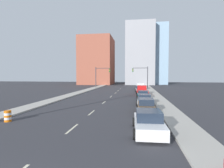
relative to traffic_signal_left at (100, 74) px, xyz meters
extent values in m
cube|color=#ADA89E|center=(-1.52, 1.44, -4.20)|extent=(2.31, 102.46, 0.16)
cube|color=#ADA89E|center=(15.00, 1.44, -4.20)|extent=(2.31, 102.46, 0.16)
cube|color=beige|center=(6.74, -41.30, -4.27)|extent=(0.16, 2.40, 0.01)
cube|color=beige|center=(6.74, -35.71, -4.27)|extent=(0.16, 2.40, 0.01)
cube|color=beige|center=(6.74, -28.64, -4.27)|extent=(0.16, 2.40, 0.01)
cube|color=beige|center=(6.74, -21.63, -4.27)|extent=(0.16, 2.40, 0.01)
cube|color=beige|center=(6.74, -14.74, -4.27)|extent=(0.16, 2.40, 0.01)
cube|color=beige|center=(6.74, -8.88, -4.27)|extent=(0.16, 2.40, 0.01)
cube|color=beige|center=(6.74, -2.50, -4.27)|extent=(0.16, 2.40, 0.01)
cube|color=#9E513D|center=(-6.27, 23.61, 6.06)|extent=(14.00, 16.00, 20.67)
cube|color=#99999E|center=(12.68, 27.61, 8.80)|extent=(12.00, 20.00, 26.15)
cube|color=#8CADC6|center=(17.90, 31.61, 8.77)|extent=(13.00, 20.00, 26.09)
cylinder|color=#38383D|center=(-1.30, 0.00, -0.99)|extent=(0.24, 0.24, 6.58)
cylinder|color=#38383D|center=(0.90, 0.00, 1.90)|extent=(4.41, 0.16, 0.16)
cube|color=#194C1E|center=(3.11, 0.00, 1.27)|extent=(0.34, 0.32, 1.10)
cylinder|color=#4C0C0C|center=(3.11, -0.17, 1.61)|extent=(0.22, 0.04, 0.22)
cylinder|color=yellow|center=(3.11, -0.17, 1.27)|extent=(0.22, 0.04, 0.22)
cylinder|color=#0C3F14|center=(3.11, -0.17, 0.93)|extent=(0.22, 0.04, 0.22)
cylinder|color=#38383D|center=(14.66, 0.00, -0.99)|extent=(0.24, 0.24, 6.58)
cylinder|color=#38383D|center=(12.46, 0.00, 1.90)|extent=(4.41, 0.16, 0.16)
cube|color=#194C1E|center=(10.26, 0.00, 1.27)|extent=(0.34, 0.32, 1.10)
cylinder|color=#4C0C0C|center=(10.26, -0.17, 1.61)|extent=(0.22, 0.04, 0.22)
cylinder|color=yellow|center=(10.26, -0.17, 1.27)|extent=(0.22, 0.04, 0.22)
cylinder|color=#0C3F14|center=(10.26, -0.17, 0.93)|extent=(0.22, 0.04, 0.22)
cylinder|color=orange|center=(0.55, -40.19, -4.18)|extent=(0.56, 0.56, 0.19)
cylinder|color=white|center=(0.55, -40.19, -3.99)|extent=(0.56, 0.56, 0.19)
cylinder|color=orange|center=(0.55, -40.19, -3.80)|extent=(0.56, 0.56, 0.19)
cylinder|color=white|center=(0.55, -40.19, -3.61)|extent=(0.56, 0.56, 0.19)
cylinder|color=orange|center=(0.55, -40.19, -3.42)|extent=(0.56, 0.56, 0.19)
cube|color=silver|center=(12.31, -41.40, -3.73)|extent=(2.04, 4.63, 0.71)
cube|color=#1E2838|center=(12.31, -41.40, -3.05)|extent=(1.73, 2.11, 0.65)
cylinder|color=black|center=(11.29, -40.02, -3.94)|extent=(0.24, 0.69, 0.68)
cylinder|color=black|center=(13.25, -39.96, -3.94)|extent=(0.24, 0.69, 0.68)
cylinder|color=black|center=(11.38, -42.85, -3.94)|extent=(0.24, 0.69, 0.68)
cylinder|color=black|center=(13.34, -42.79, -3.94)|extent=(0.24, 0.69, 0.68)
cube|color=brown|center=(12.47, -34.89, -3.75)|extent=(1.74, 4.71, 0.70)
cube|color=#1E2838|center=(12.47, -34.89, -3.08)|extent=(1.52, 2.12, 0.63)
cylinder|color=black|center=(11.58, -33.43, -3.97)|extent=(0.22, 0.62, 0.62)
cylinder|color=black|center=(13.37, -33.44, -3.97)|extent=(0.22, 0.62, 0.62)
cylinder|color=black|center=(11.57, -36.34, -3.97)|extent=(0.22, 0.62, 0.62)
cylinder|color=black|center=(13.35, -36.35, -3.97)|extent=(0.22, 0.62, 0.62)
cube|color=slate|center=(12.54, -29.40, -3.78)|extent=(2.03, 4.60, 0.60)
cube|color=#1E2838|center=(12.54, -29.40, -3.19)|extent=(1.72, 2.10, 0.58)
cylinder|color=black|center=(11.62, -27.96, -3.92)|extent=(0.24, 0.72, 0.72)
cylinder|color=black|center=(13.56, -28.03, -3.92)|extent=(0.24, 0.72, 0.72)
cylinder|color=black|center=(11.52, -30.77, -3.92)|extent=(0.24, 0.72, 0.72)
cylinder|color=black|center=(13.46, -30.84, -3.92)|extent=(0.24, 0.72, 0.72)
cube|color=#196B75|center=(12.52, -23.57, -3.79)|extent=(1.92, 4.28, 0.60)
cube|color=#1E2838|center=(12.52, -23.57, -3.21)|extent=(1.62, 1.96, 0.57)
cylinder|color=black|center=(11.56, -22.31, -3.94)|extent=(0.25, 0.68, 0.67)
cylinder|color=black|center=(13.37, -22.23, -3.94)|extent=(0.25, 0.68, 0.67)
cylinder|color=black|center=(11.67, -24.92, -3.94)|extent=(0.25, 0.68, 0.67)
cylinder|color=black|center=(13.48, -24.84, -3.94)|extent=(0.25, 0.68, 0.67)
cube|color=red|center=(12.53, -17.93, -3.67)|extent=(2.28, 5.38, 0.86)
cube|color=red|center=(12.49, -17.14, -2.81)|extent=(1.86, 1.67, 0.85)
cylinder|color=black|center=(11.41, -16.34, -3.96)|extent=(0.25, 0.65, 0.64)
cylinder|color=black|center=(13.50, -16.24, -3.96)|extent=(0.25, 0.65, 0.64)
cylinder|color=black|center=(11.56, -19.62, -3.96)|extent=(0.25, 0.65, 0.64)
cylinder|color=black|center=(13.66, -19.52, -3.96)|extent=(0.25, 0.65, 0.64)
cube|color=#B2B2BC|center=(12.15, -10.97, -3.78)|extent=(2.04, 4.80, 0.61)
cube|color=#1E2838|center=(12.15, -10.97, -3.19)|extent=(1.71, 2.19, 0.58)
cylinder|color=black|center=(11.13, -9.55, -3.93)|extent=(0.25, 0.70, 0.69)
cylinder|color=black|center=(13.05, -9.47, -3.93)|extent=(0.25, 0.70, 0.69)
cylinder|color=black|center=(11.25, -12.48, -3.93)|extent=(0.25, 0.70, 0.69)
cylinder|color=black|center=(13.16, -12.40, -3.93)|extent=(0.25, 0.70, 0.69)
cube|color=#1E6033|center=(12.42, -4.01, -3.87)|extent=(2.23, 6.12, 0.46)
cube|color=silver|center=(12.43, -4.32, -3.05)|extent=(1.95, 3.80, 1.18)
cylinder|color=black|center=(11.28, -2.13, -3.97)|extent=(0.23, 0.62, 0.62)
cylinder|color=black|center=(13.53, -2.11, -3.97)|extent=(0.23, 0.62, 0.62)
cylinder|color=black|center=(11.32, -5.91, -3.97)|extent=(0.23, 0.62, 0.62)
cylinder|color=black|center=(13.56, -5.89, -3.97)|extent=(0.23, 0.62, 0.62)
camera|label=1|loc=(11.48, -53.55, -0.31)|focal=28.00mm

